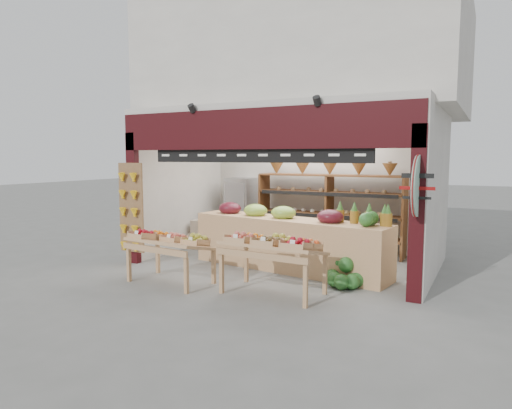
% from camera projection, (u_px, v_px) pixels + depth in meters
% --- Properties ---
extents(ground, '(60.00, 60.00, 0.00)m').
position_uv_depth(ground, '(278.00, 267.00, 9.05)').
color(ground, slate).
rests_on(ground, ground).
extents(shop_structure, '(6.36, 5.12, 5.40)m').
position_uv_depth(shop_structure, '(309.00, 77.00, 10.06)').
color(shop_structure, silver).
rests_on(shop_structure, ground).
extents(banana_board, '(0.60, 0.15, 1.80)m').
position_uv_depth(banana_board, '(130.00, 209.00, 9.16)').
color(banana_board, olive).
rests_on(banana_board, ground).
extents(gift_sign, '(0.04, 0.93, 0.92)m').
position_uv_depth(gift_sign, '(417.00, 186.00, 6.59)').
color(gift_sign, '#A6D1B9').
rests_on(gift_sign, ground).
extents(back_shelving, '(3.35, 0.55, 2.04)m').
position_uv_depth(back_shelving, '(329.00, 198.00, 10.29)').
color(back_shelving, brown).
rests_on(back_shelving, ground).
extents(refrigerator, '(0.66, 0.66, 1.65)m').
position_uv_depth(refrigerator, '(241.00, 210.00, 11.50)').
color(refrigerator, '#ADAFB4').
rests_on(refrigerator, ground).
extents(cardboard_stack, '(0.98, 0.71, 0.68)m').
position_uv_depth(cardboard_stack, '(209.00, 238.00, 10.77)').
color(cardboard_stack, beige).
rests_on(cardboard_stack, ground).
extents(mid_counter, '(4.05, 1.34, 1.23)m').
position_uv_depth(mid_counter, '(288.00, 242.00, 8.76)').
color(mid_counter, tan).
rests_on(mid_counter, ground).
extents(display_table_left, '(1.52, 0.94, 0.94)m').
position_uv_depth(display_table_left, '(168.00, 241.00, 7.93)').
color(display_table_left, tan).
rests_on(display_table_left, ground).
extents(display_table_right, '(1.60, 0.94, 1.01)m').
position_uv_depth(display_table_right, '(273.00, 245.00, 7.18)').
color(display_table_right, tan).
rests_on(display_table_right, ground).
extents(watermelon_pile, '(0.69, 0.66, 0.50)m').
position_uv_depth(watermelon_pile, '(345.00, 275.00, 7.66)').
color(watermelon_pile, '#1B4517').
rests_on(watermelon_pile, ground).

